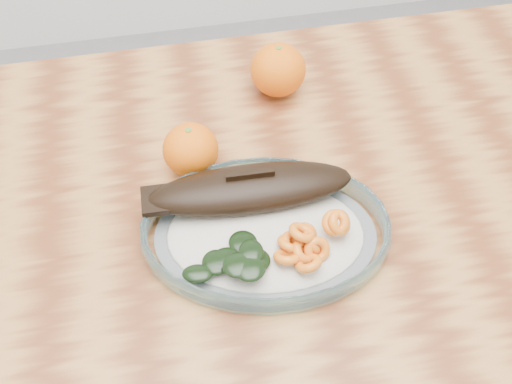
# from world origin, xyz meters

# --- Properties ---
(dining_table) EXTENTS (1.20, 0.80, 0.75)m
(dining_table) POSITION_xyz_m (0.00, 0.00, 0.65)
(dining_table) COLOR brown
(dining_table) RESTS_ON ground
(plated_meal) EXTENTS (0.63, 0.63, 0.08)m
(plated_meal) POSITION_xyz_m (0.05, -0.01, 0.77)
(plated_meal) COLOR white
(plated_meal) RESTS_ON dining_table
(orange_left) EXTENTS (0.07, 0.07, 0.07)m
(orange_left) POSITION_xyz_m (-0.02, 0.12, 0.79)
(orange_left) COLOR #DD5004
(orange_left) RESTS_ON dining_table
(orange_right) EXTENTS (0.08, 0.08, 0.08)m
(orange_right) POSITION_xyz_m (0.13, 0.25, 0.79)
(orange_right) COLOR #DD5004
(orange_right) RESTS_ON dining_table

